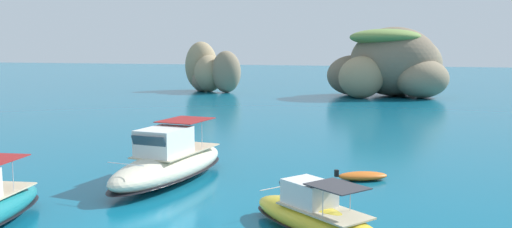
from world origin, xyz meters
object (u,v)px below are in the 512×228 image
(islet_large, at_px, (394,64))
(dinghy_tender, at_px, (362,176))
(motorboat_cream, at_px, (169,163))
(motorboat_yellow, at_px, (314,216))
(islet_small, at_px, (209,71))

(islet_large, bearing_deg, dinghy_tender, -87.76)
(motorboat_cream, distance_m, dinghy_tender, 10.07)
(motorboat_yellow, height_order, dinghy_tender, motorboat_yellow)
(motorboat_yellow, bearing_deg, islet_large, 91.27)
(motorboat_yellow, xyz_separation_m, dinghy_tender, (0.69, 8.72, -0.43))
(islet_small, bearing_deg, motorboat_cream, -68.63)
(islet_large, distance_m, dinghy_tender, 52.65)
(motorboat_yellow, relative_size, motorboat_cream, 0.66)
(islet_large, height_order, dinghy_tender, islet_large)
(dinghy_tender, bearing_deg, motorboat_cream, -159.72)
(islet_small, relative_size, dinghy_tender, 4.26)
(motorboat_cream, bearing_deg, islet_large, 82.49)
(motorboat_cream, bearing_deg, motorboat_yellow, -30.96)
(motorboat_yellow, bearing_deg, motorboat_cream, 149.04)
(motorboat_yellow, relative_size, dinghy_tender, 2.30)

